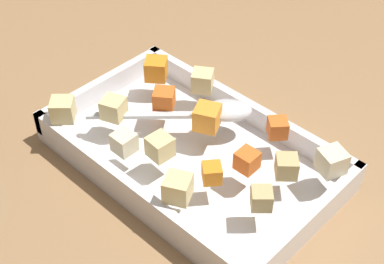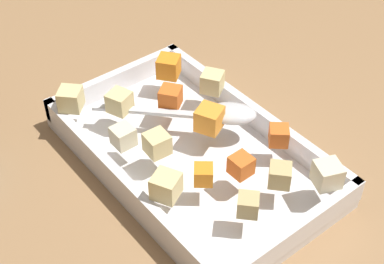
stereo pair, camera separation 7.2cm
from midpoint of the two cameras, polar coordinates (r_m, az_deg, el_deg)
name	(u,v)px [view 1 (the left image)]	position (r m, az deg, el deg)	size (l,w,h in m)	color
ground_plane	(195,161)	(0.76, -2.42, -3.04)	(4.00, 4.00, 0.00)	#936D47
baking_dish	(192,157)	(0.75, -2.75, -2.60)	(0.37, 0.22, 0.05)	silver
carrot_chunk_corner_ne	(210,119)	(0.73, -1.02, 1.18)	(0.03, 0.03, 0.03)	orange
carrot_chunk_back_center	(245,162)	(0.68, 2.31, -3.16)	(0.02, 0.02, 0.02)	orange
carrot_chunk_mid_left	(212,173)	(0.66, -1.09, -4.27)	(0.02, 0.02, 0.02)	orange
carrot_chunk_near_spoon	(156,69)	(0.82, -6.14, 6.19)	(0.03, 0.03, 0.03)	orange
carrot_chunk_near_right	(278,128)	(0.72, 5.76, 0.30)	(0.02, 0.02, 0.02)	orange
carrot_chunk_near_left	(164,99)	(0.77, -5.51, 3.17)	(0.03, 0.03, 0.03)	orange
potato_chunk_far_right	(63,110)	(0.77, -15.42, 2.06)	(0.03, 0.03, 0.03)	#E0CC89
potato_chunk_center	(124,142)	(0.71, -9.69, -1.17)	(0.03, 0.03, 0.03)	beige
potato_chunk_under_handle	(287,166)	(0.67, 6.44, -3.57)	(0.03, 0.03, 0.03)	tan
potato_chunk_corner_sw	(178,188)	(0.64, -4.65, -5.75)	(0.03, 0.03, 0.03)	#E0CC89
potato_chunk_mid_right	(202,81)	(0.79, -1.54, 5.04)	(0.03, 0.03, 0.03)	#E0CC89
potato_chunk_heap_top	(332,161)	(0.68, 10.92, -3.03)	(0.03, 0.03, 0.03)	beige
potato_chunk_corner_se	(160,147)	(0.70, -6.17, -1.60)	(0.03, 0.03, 0.03)	#E0CC89
potato_chunk_far_left	(262,198)	(0.64, 3.77, -6.80)	(0.02, 0.02, 0.02)	tan
potato_chunk_heap_side	(113,108)	(0.76, -10.55, 2.23)	(0.03, 0.03, 0.03)	#E0CC89
serving_spoon	(217,111)	(0.75, -0.25, 2.00)	(0.18, 0.17, 0.02)	silver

